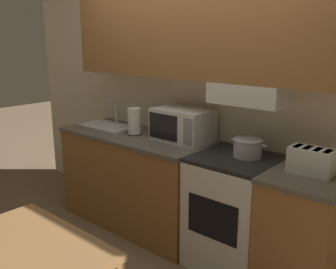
{
  "coord_description": "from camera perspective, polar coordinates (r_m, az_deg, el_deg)",
  "views": [
    {
      "loc": [
        1.94,
        -2.75,
        1.81
      ],
      "look_at": [
        0.05,
        -0.57,
        1.07
      ],
      "focal_mm": 40.0,
      "sensor_mm": 36.0,
      "label": 1
    }
  ],
  "objects": [
    {
      "name": "lower_counter_main",
      "position": [
        3.74,
        -4.77,
        -6.78
      ],
      "size": [
        1.58,
        0.67,
        0.92
      ],
      "color": "#936033",
      "rests_on": "ground_plane"
    },
    {
      "name": "microwave",
      "position": [
        3.34,
        2.25,
        1.49
      ],
      "size": [
        0.51,
        0.35,
        0.29
      ],
      "color": "silver",
      "rests_on": "lower_counter_main"
    },
    {
      "name": "dining_table",
      "position": [
        2.26,
        -21.5,
        -18.52
      ],
      "size": [
        0.94,
        0.68,
        0.74
      ],
      "color": "#9E7042",
      "rests_on": "ground_plane"
    },
    {
      "name": "sink_basin",
      "position": [
        3.9,
        -9.24,
        1.3
      ],
      "size": [
        0.58,
        0.34,
        0.27
      ],
      "color": "#B7BABF",
      "rests_on": "lower_counter_main"
    },
    {
      "name": "cooking_pot",
      "position": [
        2.95,
        12.05,
        -1.9
      ],
      "size": [
        0.31,
        0.23,
        0.14
      ],
      "color": "#B7BABF",
      "rests_on": "stove_range"
    },
    {
      "name": "stove_range",
      "position": [
        3.12,
        10.03,
        -11.47
      ],
      "size": [
        0.62,
        0.63,
        0.92
      ],
      "color": "silver",
      "rests_on": "ground_plane"
    },
    {
      "name": "toaster",
      "position": [
        2.71,
        21.03,
        -3.73
      ],
      "size": [
        0.3,
        0.17,
        0.18
      ],
      "color": "silver",
      "rests_on": "lower_counter_right_stub"
    },
    {
      "name": "wall_back",
      "position": [
        3.31,
        5.33,
        9.81
      ],
      "size": [
        5.11,
        0.38,
        2.55
      ],
      "color": "silver",
      "rests_on": "ground_plane"
    },
    {
      "name": "lower_counter_right_stub",
      "position": [
        2.89,
        20.03,
        -14.29
      ],
      "size": [
        0.52,
        0.67,
        0.92
      ],
      "color": "#936033",
      "rests_on": "ground_plane"
    },
    {
      "name": "ground_plane",
      "position": [
        3.82,
        5.23,
        -13.97
      ],
      "size": [
        16.0,
        16.0,
        0.0
      ],
      "primitive_type": "plane",
      "color": "#7F664C"
    },
    {
      "name": "paper_towel_roll",
      "position": [
        3.57,
        -5.15,
        2.0
      ],
      "size": [
        0.14,
        0.14,
        0.25
      ],
      "color": "black",
      "rests_on": "lower_counter_main"
    }
  ]
}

